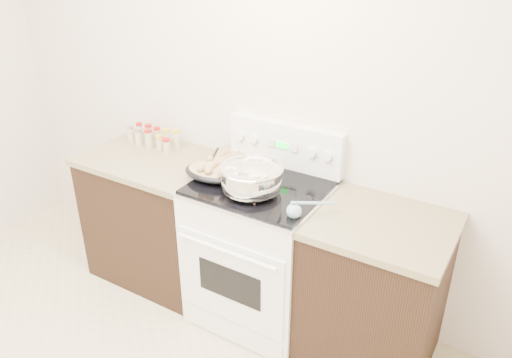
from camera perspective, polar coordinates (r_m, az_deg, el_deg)
The scene contains 9 objects.
counter_left at distance 3.57m, azimuth -10.96°, elevation -4.23°, with size 0.93×0.67×0.92m.
counter_right at distance 2.92m, azimuth 13.27°, elevation -12.43°, with size 0.73×0.67×0.92m.
kitchen_range at distance 3.13m, azimuth 0.53°, elevation -7.99°, with size 0.78×0.73×1.22m.
mixing_bowl at distance 2.76m, azimuth -0.54°, elevation -0.11°, with size 0.39×0.39×0.21m.
roasting_pan at distance 2.95m, azimuth -4.93°, elevation 0.90°, with size 0.38×0.28×0.11m.
baking_sheet at distance 3.17m, azimuth -1.19°, elevation 2.34°, with size 0.51×0.45×0.06m.
wooden_spoon at distance 2.75m, azimuth -1.31°, elevation -1.88°, with size 0.14×0.23×0.04m.
blue_ladle at distance 2.57m, azimuth 4.62°, elevation -3.56°, with size 0.19×0.23×0.10m.
spice_jars at distance 3.53m, azimuth -11.64°, elevation 4.71°, with size 0.39×0.16×0.13m.
Camera 1 is at (1.66, -0.79, 2.27)m, focal length 35.00 mm.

